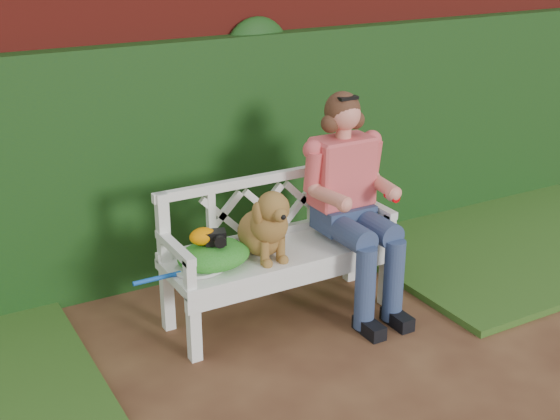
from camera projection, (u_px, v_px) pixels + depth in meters
ground at (324, 381)px, 4.25m from camera, size 60.00×60.00×0.00m
brick_wall at (185, 119)px, 5.39m from camera, size 10.00×0.30×2.20m
ivy_hedge at (198, 160)px, 5.30m from camera, size 10.00×0.18×1.70m
grass_right at (513, 238)px, 6.07m from camera, size 2.60×2.00×0.05m
garden_bench at (280, 283)px, 4.87m from camera, size 1.62×0.72×0.48m
seated_woman at (346, 202)px, 4.90m from camera, size 0.80×0.94×1.43m
dog at (264, 221)px, 4.60m from camera, size 0.39×0.48×0.47m
tennis_racket at (196, 269)px, 4.47m from camera, size 0.66×0.47×0.03m
green_bag at (214, 255)px, 4.51m from camera, size 0.50×0.41×0.15m
camera_item at (215, 237)px, 4.47m from camera, size 0.15×0.13×0.08m
baseball_glove at (203, 236)px, 4.45m from camera, size 0.20×0.17×0.10m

